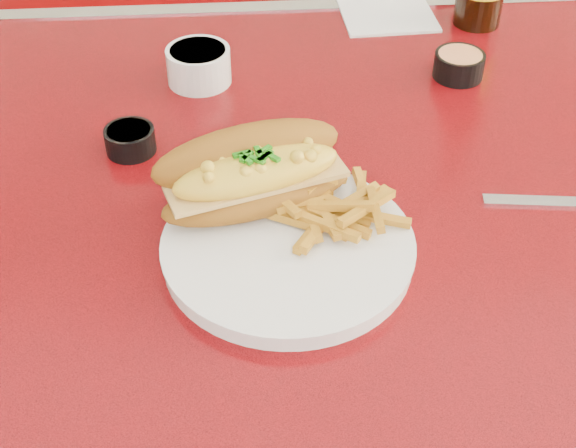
{
  "coord_description": "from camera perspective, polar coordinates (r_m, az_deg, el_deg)",
  "views": [
    {
      "loc": [
        -0.07,
        -0.68,
        1.3
      ],
      "look_at": [
        -0.03,
        -0.12,
        0.81
      ],
      "focal_mm": 50.0,
      "sensor_mm": 36.0,
      "label": 1
    }
  ],
  "objects": [
    {
      "name": "mac_hoagie",
      "position": [
        0.78,
        -2.48,
        3.66
      ],
      "size": [
        0.21,
        0.15,
        0.09
      ],
      "rotation": [
        0.0,
        0.0,
        0.3
      ],
      "color": "#915A17",
      "rests_on": "dinner_plate"
    },
    {
      "name": "dinner_plate",
      "position": [
        0.76,
        -0.0,
        -1.73
      ],
      "size": [
        0.32,
        0.32,
        0.02
      ],
      "rotation": [
        0.0,
        0.0,
        0.41
      ],
      "color": "white",
      "rests_on": "diner_table"
    },
    {
      "name": "sauce_cup_right",
      "position": [
        1.04,
        12.07,
        11.06
      ],
      "size": [
        0.07,
        0.07,
        0.03
      ],
      "rotation": [
        0.0,
        0.0,
        -0.16
      ],
      "color": "black",
      "rests_on": "diner_table"
    },
    {
      "name": "sauce_cup_left",
      "position": [
        0.9,
        -11.17,
        5.95
      ],
      "size": [
        0.06,
        0.06,
        0.03
      ],
      "rotation": [
        0.0,
        0.0,
        -0.01
      ],
      "color": "black",
      "rests_on": "diner_table"
    },
    {
      "name": "fork",
      "position": [
        0.78,
        4.1,
        0.51
      ],
      "size": [
        0.03,
        0.14,
        0.0
      ],
      "rotation": [
        0.0,
        0.0,
        1.47
      ],
      "color": "silver",
      "rests_on": "dinner_plate"
    },
    {
      "name": "diner_table",
      "position": [
        0.97,
        1.5,
        -4.09
      ],
      "size": [
        1.23,
        0.83,
        0.77
      ],
      "color": "red",
      "rests_on": "ground"
    },
    {
      "name": "paper_napkin",
      "position": [
        1.19,
        7.02,
        14.69
      ],
      "size": [
        0.13,
        0.13,
        0.0
      ],
      "primitive_type": "cube",
      "rotation": [
        0.0,
        0.0,
        0.05
      ],
      "color": "white",
      "rests_on": "diner_table"
    },
    {
      "name": "fries_pile",
      "position": [
        0.78,
        2.63,
        1.83
      ],
      "size": [
        0.14,
        0.13,
        0.03
      ],
      "primitive_type": null,
      "rotation": [
        0.0,
        0.0,
        0.34
      ],
      "color": "gold",
      "rests_on": "dinner_plate"
    },
    {
      "name": "booth_bench_far",
      "position": [
        1.8,
        -1.04,
        7.03
      ],
      "size": [
        1.2,
        0.51,
        0.9
      ],
      "color": "maroon",
      "rests_on": "ground"
    },
    {
      "name": "gravy_ramekin",
      "position": [
        1.01,
        -6.37,
        11.21
      ],
      "size": [
        0.08,
        0.08,
        0.04
      ],
      "rotation": [
        0.0,
        0.0,
        0.04
      ],
      "color": "white",
      "rests_on": "diner_table"
    }
  ]
}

